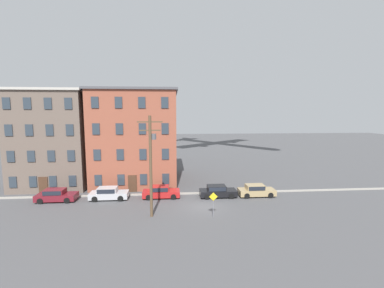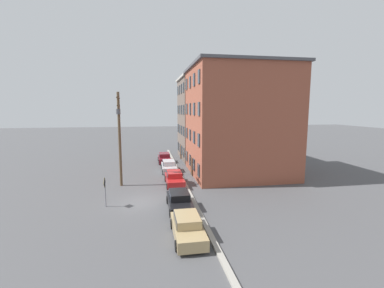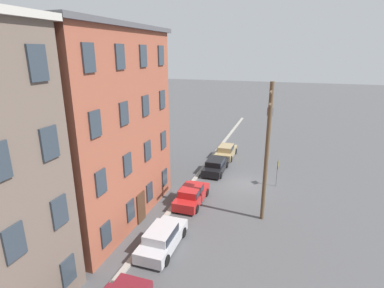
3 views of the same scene
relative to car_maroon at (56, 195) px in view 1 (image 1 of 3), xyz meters
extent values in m
plane|color=#4C4C4F|center=(16.86, -3.09, -0.75)|extent=(200.00, 200.00, 0.00)
cube|color=#9E998E|center=(16.86, 1.41, -0.67)|extent=(56.00, 0.36, 0.16)
cube|color=#66564C|center=(-2.74, 7.79, 5.70)|extent=(9.55, 9.76, 12.89)
cube|color=#B7B2A8|center=(-2.74, 7.79, 12.29)|extent=(10.05, 10.26, 0.30)
cube|color=#2D3842|center=(-6.32, 2.85, 0.86)|extent=(0.90, 0.10, 1.40)
cube|color=#2D3842|center=(-6.32, 2.85, 4.09)|extent=(0.90, 0.10, 1.40)
cube|color=#2D3842|center=(-6.32, 2.85, 7.31)|extent=(0.90, 0.10, 1.40)
cube|color=#2D3842|center=(-6.32, 2.85, 10.53)|extent=(0.90, 0.10, 1.40)
cube|color=#2D3842|center=(-3.93, 2.85, 0.86)|extent=(0.90, 0.10, 1.40)
cube|color=#2D3842|center=(-3.93, 2.85, 4.09)|extent=(0.90, 0.10, 1.40)
cube|color=#2D3842|center=(-3.93, 2.85, 7.31)|extent=(0.90, 0.10, 1.40)
cube|color=#2D3842|center=(-3.93, 2.85, 10.53)|extent=(0.90, 0.10, 1.40)
cube|color=#2D3842|center=(-1.55, 2.85, 0.86)|extent=(0.90, 0.10, 1.40)
cube|color=#2D3842|center=(-1.55, 2.85, 4.09)|extent=(0.90, 0.10, 1.40)
cube|color=#2D3842|center=(-1.55, 2.85, 7.31)|extent=(0.90, 0.10, 1.40)
cube|color=#2D3842|center=(-1.55, 2.85, 10.53)|extent=(0.90, 0.10, 1.40)
cube|color=#2D3842|center=(0.84, 2.85, 0.86)|extent=(0.90, 0.10, 1.40)
cube|color=#2D3842|center=(0.84, 2.85, 4.09)|extent=(0.90, 0.10, 1.40)
cube|color=#2D3842|center=(0.84, 2.85, 7.31)|extent=(0.90, 0.10, 1.40)
cube|color=#2D3842|center=(0.84, 2.85, 10.53)|extent=(0.90, 0.10, 1.40)
cube|color=#472D1E|center=(-2.74, 2.85, 0.35)|extent=(1.10, 0.10, 2.20)
cube|color=brown|center=(8.27, 8.70, 5.78)|extent=(11.39, 11.57, 13.05)
cube|color=#4C4C51|center=(8.27, 8.70, 12.45)|extent=(11.89, 12.07, 0.30)
cube|color=#2D3842|center=(4.00, 2.85, 0.88)|extent=(0.90, 0.10, 1.40)
cube|color=#2D3842|center=(4.00, 2.85, 4.15)|extent=(0.90, 0.10, 1.40)
cube|color=#2D3842|center=(4.00, 2.85, 7.41)|extent=(0.90, 0.10, 1.40)
cube|color=#2D3842|center=(4.00, 2.85, 10.67)|extent=(0.90, 0.10, 1.40)
cube|color=#2D3842|center=(6.85, 2.85, 0.88)|extent=(0.90, 0.10, 1.40)
cube|color=#2D3842|center=(6.85, 2.85, 4.15)|extent=(0.90, 0.10, 1.40)
cube|color=#2D3842|center=(6.85, 2.85, 7.41)|extent=(0.90, 0.10, 1.40)
cube|color=#2D3842|center=(6.85, 2.85, 10.67)|extent=(0.90, 0.10, 1.40)
cube|color=#2D3842|center=(9.70, 2.85, 0.88)|extent=(0.90, 0.10, 1.40)
cube|color=#2D3842|center=(9.70, 2.85, 4.15)|extent=(0.90, 0.10, 1.40)
cube|color=#2D3842|center=(9.70, 2.85, 7.41)|extent=(0.90, 0.10, 1.40)
cube|color=#2D3842|center=(9.70, 2.85, 10.67)|extent=(0.90, 0.10, 1.40)
cube|color=#2D3842|center=(12.54, 2.85, 0.88)|extent=(0.90, 0.10, 1.40)
cube|color=#2D3842|center=(12.54, 2.85, 4.15)|extent=(0.90, 0.10, 1.40)
cube|color=#2D3842|center=(12.54, 2.85, 7.41)|extent=(0.90, 0.10, 1.40)
cube|color=#2D3842|center=(12.54, 2.85, 10.67)|extent=(0.90, 0.10, 1.40)
cube|color=#472D1E|center=(8.27, 2.85, 0.35)|extent=(1.10, 0.10, 2.20)
cube|color=maroon|center=(0.07, 0.00, -0.22)|extent=(4.40, 1.80, 0.70)
cube|color=maroon|center=(-0.13, 0.00, 0.41)|extent=(2.20, 1.51, 0.55)
cube|color=#1E232D|center=(-0.13, 0.00, 0.41)|extent=(2.02, 1.58, 0.48)
cylinder|color=black|center=(1.52, 0.85, -0.42)|extent=(0.66, 0.22, 0.66)
cylinder|color=black|center=(1.52, -0.85, -0.42)|extent=(0.66, 0.22, 0.66)
cylinder|color=black|center=(-1.38, 0.85, -0.42)|extent=(0.66, 0.22, 0.66)
cylinder|color=black|center=(-1.38, -0.85, -0.42)|extent=(0.66, 0.22, 0.66)
cube|color=#B7B7BC|center=(5.95, 0.20, -0.22)|extent=(4.40, 1.80, 0.70)
cube|color=#B7B7BC|center=(5.75, 0.20, 0.41)|extent=(2.20, 1.51, 0.55)
cube|color=#1E232D|center=(5.75, 0.20, 0.41)|extent=(2.02, 1.58, 0.48)
cylinder|color=black|center=(7.40, 1.05, -0.42)|extent=(0.66, 0.22, 0.66)
cylinder|color=black|center=(7.40, -0.65, -0.42)|extent=(0.66, 0.22, 0.66)
cylinder|color=black|center=(4.50, 1.05, -0.42)|extent=(0.66, 0.22, 0.66)
cylinder|color=black|center=(4.50, -0.65, -0.42)|extent=(0.66, 0.22, 0.66)
cube|color=#B21E1E|center=(12.05, 0.30, -0.22)|extent=(4.40, 1.80, 0.70)
cube|color=#B21E1E|center=(11.85, 0.30, 0.41)|extent=(2.20, 1.51, 0.55)
cube|color=#1E232D|center=(11.85, 0.30, 0.41)|extent=(2.02, 1.58, 0.48)
cylinder|color=black|center=(13.50, 1.15, -0.42)|extent=(0.66, 0.22, 0.66)
cylinder|color=black|center=(13.50, -0.55, -0.42)|extent=(0.66, 0.22, 0.66)
cylinder|color=black|center=(10.60, 1.15, -0.42)|extent=(0.66, 0.22, 0.66)
cylinder|color=black|center=(10.60, -0.55, -0.42)|extent=(0.66, 0.22, 0.66)
cube|color=black|center=(18.91, 0.01, -0.22)|extent=(4.40, 1.80, 0.70)
cube|color=black|center=(18.71, 0.01, 0.41)|extent=(2.20, 1.51, 0.55)
cube|color=#1E232D|center=(18.71, 0.01, 0.41)|extent=(2.02, 1.58, 0.48)
cylinder|color=black|center=(20.36, 0.86, -0.42)|extent=(0.66, 0.22, 0.66)
cylinder|color=black|center=(20.36, -0.84, -0.42)|extent=(0.66, 0.22, 0.66)
cylinder|color=black|center=(17.46, 0.86, -0.42)|extent=(0.66, 0.22, 0.66)
cylinder|color=black|center=(17.46, -0.84, -0.42)|extent=(0.66, 0.22, 0.66)
cube|color=tan|center=(23.66, -0.05, -0.22)|extent=(4.40, 1.80, 0.70)
cube|color=tan|center=(23.46, -0.05, 0.41)|extent=(2.20, 1.51, 0.55)
cube|color=#1E232D|center=(23.46, -0.05, 0.41)|extent=(2.02, 1.58, 0.48)
cylinder|color=black|center=(25.11, 0.80, -0.42)|extent=(0.66, 0.22, 0.66)
cylinder|color=black|center=(25.11, -0.90, -0.42)|extent=(0.66, 0.22, 0.66)
cylinder|color=black|center=(22.21, 0.80, -0.42)|extent=(0.66, 0.22, 0.66)
cylinder|color=black|center=(22.21, -0.90, -0.42)|extent=(0.66, 0.22, 0.66)
cylinder|color=slate|center=(17.32, -6.03, 0.44)|extent=(0.08, 0.08, 2.38)
cube|color=yellow|center=(17.32, -6.06, 1.33)|extent=(0.85, 0.03, 0.85)
cube|color=black|center=(17.32, -6.05, 1.33)|extent=(0.91, 0.02, 0.91)
cylinder|color=brown|center=(11.32, -5.35, 4.19)|extent=(0.28, 0.28, 9.89)
cube|color=brown|center=(11.32, -5.35, 8.54)|extent=(2.40, 0.12, 0.12)
cube|color=brown|center=(11.32, -5.35, 7.74)|extent=(2.00, 0.12, 0.12)
cylinder|color=#515156|center=(11.67, -5.35, 7.14)|extent=(0.44, 0.44, 0.55)
camera|label=1|loc=(13.33, -29.80, 9.32)|focal=24.00mm
camera|label=2|loc=(38.88, -2.40, 7.39)|focal=24.00mm
camera|label=3|loc=(-8.63, -6.52, 10.97)|focal=28.00mm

